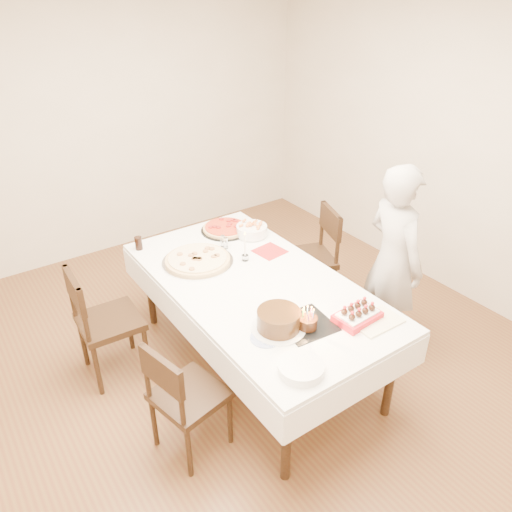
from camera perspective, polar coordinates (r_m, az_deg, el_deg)
floor at (r=3.97m, az=-0.90°, el=-12.73°), size 5.00×5.00×0.00m
wall_back at (r=5.36m, az=-16.66°, el=14.22°), size 4.50×0.04×2.70m
wall_right at (r=4.76m, az=22.47°, el=11.33°), size 0.04×5.00×2.70m
dining_table at (r=3.78m, az=-0.00°, el=-7.81°), size 1.89×2.42×0.75m
chair_right_savory at (r=4.45m, az=5.89°, el=-0.30°), size 0.61×0.61×0.93m
chair_left_savory at (r=3.82m, az=-16.37°, el=-7.18°), size 0.49×0.49×0.92m
chair_left_dessert at (r=3.20m, az=-7.59°, el=-15.49°), size 0.52×0.52×0.85m
person at (r=3.91m, az=15.38°, el=-0.62°), size 0.45×0.61×1.55m
pizza_white at (r=3.82m, az=-6.68°, el=-0.42°), size 0.72×0.72×0.04m
pizza_pepperoni at (r=4.28m, az=-3.52°, el=3.19°), size 0.53×0.53×0.04m
red_placemat at (r=3.96m, az=1.58°, el=0.53°), size 0.24×0.24×0.01m
pasta_bowl at (r=4.17m, az=-0.49°, el=2.96°), size 0.31×0.31×0.08m
taper_candle at (r=3.77m, az=-1.27°, el=1.15°), size 0.07×0.07×0.25m
shaker_pair at (r=3.98m, az=-3.48°, el=1.47°), size 0.11×0.11×0.10m
cola_glass at (r=4.07m, az=-13.27°, el=1.43°), size 0.06×0.06×0.11m
layer_cake at (r=3.10m, az=2.60°, el=-7.35°), size 0.39×0.39×0.13m
cake_board at (r=3.18m, az=5.68°, el=-7.79°), size 0.35×0.35×0.01m
birthday_cake at (r=3.11m, az=5.93°, el=-7.08°), size 0.15×0.15×0.13m
strawberry_box at (r=3.25m, az=11.52°, el=-6.67°), size 0.30×0.21×0.07m
box_lid at (r=3.28m, az=13.59°, el=-7.35°), size 0.32×0.22×0.03m
plate_stack at (r=2.84m, az=5.17°, el=-12.64°), size 0.30×0.30×0.05m
china_plate at (r=3.06m, az=1.15°, el=-9.32°), size 0.23×0.23×0.01m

